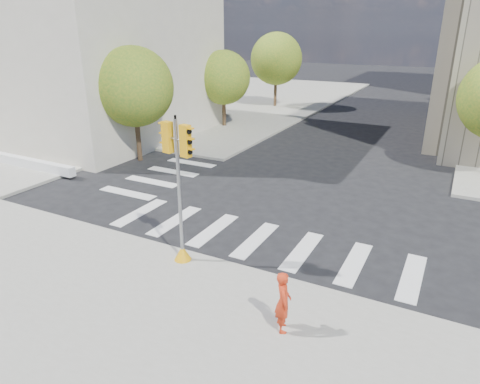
% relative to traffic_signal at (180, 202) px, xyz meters
% --- Properties ---
extents(ground, '(160.00, 160.00, 0.00)m').
position_rel_traffic_signal_xyz_m(ground, '(1.50, 4.60, -2.18)').
color(ground, black).
rests_on(ground, ground).
extents(sidewalk_far_left, '(28.00, 40.00, 0.15)m').
position_rel_traffic_signal_xyz_m(sidewalk_far_left, '(-18.50, 30.60, -2.10)').
color(sidewalk_far_left, gray).
rests_on(sidewalk_far_left, ground).
extents(classical_building, '(19.00, 15.00, 12.70)m').
position_rel_traffic_signal_xyz_m(classical_building, '(-18.50, 12.60, 4.27)').
color(classical_building, beige).
rests_on(classical_building, ground).
extents(tree_lw_near, '(4.40, 4.40, 6.41)m').
position_rel_traffic_signal_xyz_m(tree_lw_near, '(-9.00, 8.60, 2.03)').
color(tree_lw_near, '#382616').
rests_on(tree_lw_near, ground).
extents(tree_lw_mid, '(4.00, 4.00, 5.77)m').
position_rel_traffic_signal_xyz_m(tree_lw_mid, '(-9.00, 18.60, 1.59)').
color(tree_lw_mid, '#382616').
rests_on(tree_lw_mid, ground).
extents(tree_lw_far, '(4.80, 4.80, 6.95)m').
position_rel_traffic_signal_xyz_m(tree_lw_far, '(-9.00, 28.60, 2.36)').
color(tree_lw_far, '#382616').
rests_on(tree_lw_far, ground).
extents(traffic_signal, '(1.08, 0.56, 4.76)m').
position_rel_traffic_signal_xyz_m(traffic_signal, '(0.00, 0.00, 0.00)').
color(traffic_signal, orange).
rests_on(traffic_signal, sidewalk_near).
extents(photographer, '(0.63, 0.71, 1.63)m').
position_rel_traffic_signal_xyz_m(photographer, '(4.21, -1.71, -1.21)').
color(photographer, red).
rests_on(photographer, sidewalk_near).
extents(planter_wall, '(6.00, 0.47, 0.50)m').
position_rel_traffic_signal_xyz_m(planter_wall, '(-12.73, 4.32, -1.78)').
color(planter_wall, silver).
rests_on(planter_wall, sidewalk_left_near).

